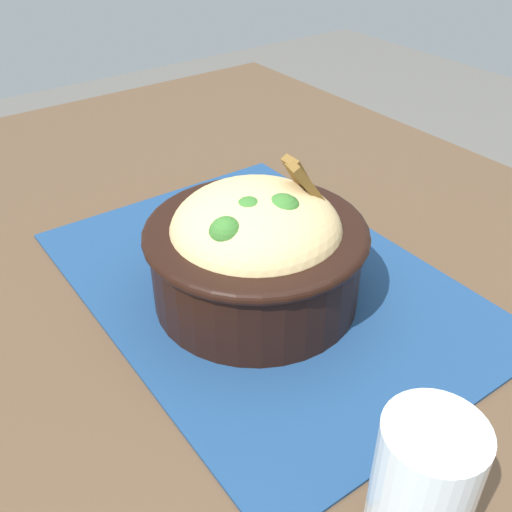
# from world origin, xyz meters

# --- Properties ---
(table) EXTENTS (1.33, 0.88, 0.76)m
(table) POSITION_xyz_m (0.00, 0.00, 0.69)
(table) COLOR #4C3826
(table) RESTS_ON ground_plane
(placemat) EXTENTS (0.47, 0.34, 0.00)m
(placemat) POSITION_xyz_m (0.02, 0.01, 0.76)
(placemat) COLOR navy
(placemat) RESTS_ON table
(bowl) EXTENTS (0.22, 0.22, 0.14)m
(bowl) POSITION_xyz_m (0.01, 0.03, 0.82)
(bowl) COLOR black
(bowl) RESTS_ON placemat
(fork) EXTENTS (0.04, 0.13, 0.00)m
(fork) POSITION_xyz_m (0.11, 0.00, 0.76)
(fork) COLOR #BCBCBC
(fork) RESTS_ON placemat
(drinking_glass) EXTENTS (0.06, 0.06, 0.12)m
(drinking_glass) POSITION_xyz_m (-0.26, 0.11, 0.81)
(drinking_glass) COLOR silver
(drinking_glass) RESTS_ON table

